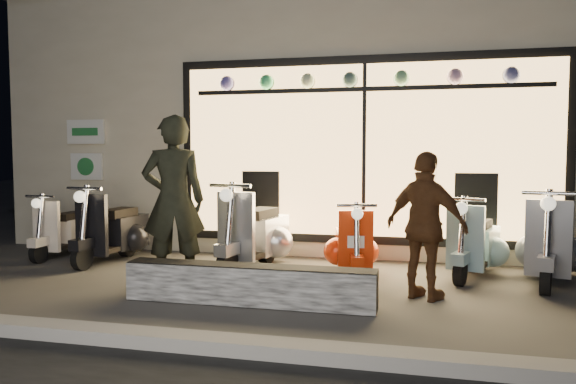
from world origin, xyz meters
name	(u,v)px	position (x,y,z in m)	size (l,w,h in m)	color
ground	(274,289)	(0.00, 0.00, 0.00)	(40.00, 40.00, 0.00)	#383533
kerb	(206,343)	(0.00, -2.00, 0.06)	(40.00, 0.25, 0.12)	slate
shop_building	(339,123)	(0.00, 4.98, 2.10)	(10.20, 6.23, 4.20)	beige
graffiti_barrier	(249,285)	(-0.08, -0.65, 0.20)	(2.56, 0.28, 0.40)	black
scooter_silver	(257,234)	(-0.53, 1.14, 0.44)	(0.67, 1.55, 1.10)	black
scooter_red	(352,246)	(0.76, 0.97, 0.36)	(0.57, 1.27, 0.90)	black
scooter_black	(116,231)	(-2.61, 1.14, 0.42)	(0.53, 1.45, 1.03)	black
scooter_cream	(68,231)	(-3.51, 1.30, 0.36)	(0.40, 1.25, 0.90)	black
scooter_blue	(476,244)	(2.26, 1.31, 0.39)	(0.71, 1.35, 0.97)	black
scooter_grey	(551,245)	(3.10, 1.18, 0.43)	(0.73, 1.50, 1.07)	black
man	(174,200)	(-1.19, -0.01, 0.98)	(0.71, 0.47, 1.95)	black
woman	(426,226)	(1.64, -0.04, 0.77)	(0.90, 0.38, 1.54)	brown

